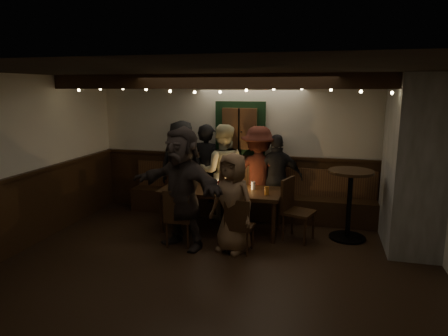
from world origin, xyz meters
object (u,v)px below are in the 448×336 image
(person_c, at_px, (223,172))
(person_g, at_px, (233,203))
(person_a, at_px, (182,168))
(person_d, at_px, (258,174))
(dining_table, at_px, (221,193))
(chair_near_left, at_px, (178,215))
(person_f, at_px, (182,188))
(chair_end, at_px, (293,205))
(person_e, at_px, (277,178))
(person_b, at_px, (207,170))
(chair_near_right, at_px, (239,223))
(high_top, at_px, (350,196))

(person_c, bearing_deg, person_g, 98.62)
(person_a, distance_m, person_d, 1.47)
(dining_table, relative_size, person_g, 1.36)
(chair_near_left, xyz_separation_m, person_a, (-0.51, 1.57, 0.39))
(person_f, distance_m, person_g, 0.80)
(chair_end, height_order, person_e, person_e)
(person_a, relative_size, person_f, 0.97)
(person_b, distance_m, person_d, 0.98)
(chair_near_left, height_order, chair_near_right, chair_near_left)
(person_d, bearing_deg, chair_near_right, 82.48)
(chair_end, distance_m, person_a, 2.35)
(high_top, distance_m, person_c, 2.29)
(high_top, bearing_deg, person_f, -159.05)
(person_g, bearing_deg, chair_end, 63.34)
(high_top, xyz_separation_m, person_e, (-1.23, 0.59, 0.08))
(person_b, distance_m, person_g, 1.78)
(chair_near_right, distance_m, person_c, 1.70)
(chair_near_left, xyz_separation_m, high_top, (2.53, 0.99, 0.21))
(high_top, relative_size, person_d, 0.65)
(dining_table, bearing_deg, person_b, 121.88)
(chair_near_right, height_order, person_b, person_b)
(dining_table, xyz_separation_m, person_b, (-0.47, 0.76, 0.21))
(chair_near_right, height_order, person_g, person_g)
(person_e, bearing_deg, person_a, -14.85)
(person_f, bearing_deg, high_top, 43.68)
(person_a, height_order, person_c, person_a)
(chair_near_right, bearing_deg, dining_table, 119.80)
(person_b, distance_m, person_f, 1.56)
(person_b, bearing_deg, chair_near_left, 109.48)
(chair_near_left, height_order, chair_end, chair_end)
(dining_table, relative_size, person_a, 1.12)
(chair_near_right, bearing_deg, person_d, 89.56)
(high_top, height_order, person_c, person_c)
(high_top, distance_m, person_e, 1.37)
(chair_near_left, bearing_deg, person_c, 78.60)
(person_b, height_order, person_c, person_c)
(high_top, height_order, person_g, person_g)
(person_a, xyz_separation_m, person_b, (0.49, 0.03, -0.03))
(chair_near_right, height_order, person_c, person_c)
(high_top, bearing_deg, chair_near_right, -147.48)
(person_b, bearing_deg, chair_end, 172.17)
(chair_near_left, height_order, person_f, person_f)
(chair_near_right, relative_size, person_b, 0.48)
(dining_table, height_order, person_a, person_a)
(person_c, height_order, person_d, person_c)
(dining_table, xyz_separation_m, chair_near_left, (-0.45, -0.84, -0.15))
(chair_near_left, xyz_separation_m, person_b, (-0.02, 1.59, 0.37))
(person_d, relative_size, person_e, 1.08)
(chair_near_left, relative_size, person_a, 0.50)
(person_g, bearing_deg, person_d, 108.49)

